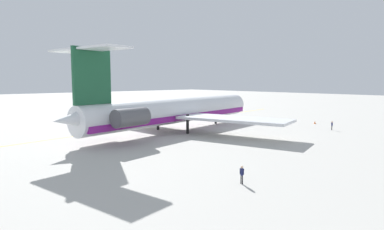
% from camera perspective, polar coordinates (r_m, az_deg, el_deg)
% --- Properties ---
extents(ground, '(358.67, 358.67, 0.00)m').
position_cam_1_polar(ground, '(68.77, -10.21, -1.70)').
color(ground, '#B7B5AD').
extents(main_jetliner, '(46.65, 41.45, 13.63)m').
position_cam_1_polar(main_jetliner, '(58.60, -3.42, 0.70)').
color(main_jetliner, silver).
rests_on(main_jetliner, ground).
extents(ground_crew_near_nose, '(0.43, 0.27, 1.69)m').
position_cam_1_polar(ground_crew_near_nose, '(84.70, -10.74, 0.47)').
color(ground_crew_near_nose, black).
rests_on(ground_crew_near_nose, ground).
extents(ground_crew_near_tail, '(0.31, 0.33, 1.66)m').
position_cam_1_polar(ground_crew_near_tail, '(65.86, 23.09, -1.52)').
color(ground_crew_near_tail, black).
rests_on(ground_crew_near_tail, ground).
extents(ground_crew_portside, '(0.26, 0.41, 1.66)m').
position_cam_1_polar(ground_crew_portside, '(29.95, 8.63, -9.80)').
color(ground_crew_portside, black).
rests_on(ground_crew_portside, ground).
extents(ground_crew_starboard, '(0.46, 0.29, 1.81)m').
position_cam_1_polar(ground_crew_starboard, '(86.67, -3.34, 0.75)').
color(ground_crew_starboard, black).
rests_on(ground_crew_starboard, ground).
extents(safety_cone_nose, '(0.40, 0.40, 0.55)m').
position_cam_1_polar(safety_cone_nose, '(74.18, 20.52, -1.22)').
color(safety_cone_nose, '#EA590F').
rests_on(safety_cone_nose, ground).
extents(taxiway_centreline, '(98.51, 14.15, 0.01)m').
position_cam_1_polar(taxiway_centreline, '(67.26, -7.56, -1.83)').
color(taxiway_centreline, gold).
rests_on(taxiway_centreline, ground).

